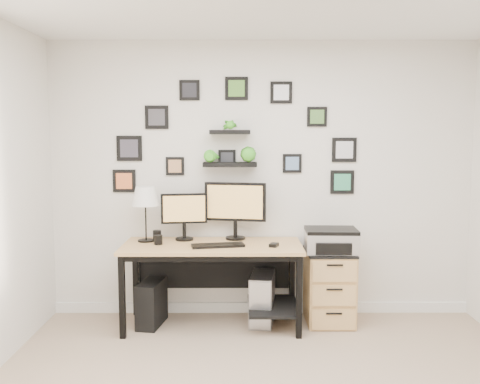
{
  "coord_description": "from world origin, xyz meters",
  "views": [
    {
      "loc": [
        -0.22,
        -3.07,
        1.74
      ],
      "look_at": [
        -0.21,
        1.83,
        1.2
      ],
      "focal_mm": 40.0,
      "sensor_mm": 36.0,
      "label": 1
    }
  ],
  "objects_px": {
    "desk": "(216,257)",
    "printer": "(331,240)",
    "mug": "(158,240)",
    "file_cabinet": "(329,286)",
    "pc_tower_grey": "(262,298)",
    "monitor_left": "(184,213)",
    "pc_tower_black": "(152,303)",
    "monitor_right": "(235,206)",
    "table_lamp": "(145,198)"
  },
  "relations": [
    {
      "from": "desk",
      "to": "printer",
      "type": "height_order",
      "value": "printer"
    },
    {
      "from": "mug",
      "to": "file_cabinet",
      "type": "relative_size",
      "value": 0.13
    },
    {
      "from": "pc_tower_grey",
      "to": "file_cabinet",
      "type": "height_order",
      "value": "file_cabinet"
    },
    {
      "from": "monitor_left",
      "to": "pc_tower_black",
      "type": "relative_size",
      "value": 1.08
    },
    {
      "from": "desk",
      "to": "monitor_left",
      "type": "relative_size",
      "value": 3.66
    },
    {
      "from": "monitor_left",
      "to": "file_cabinet",
      "type": "xyz_separation_m",
      "value": [
        1.34,
        -0.1,
        -0.67
      ]
    },
    {
      "from": "monitor_left",
      "to": "pc_tower_grey",
      "type": "xyz_separation_m",
      "value": [
        0.72,
        -0.12,
        -0.78
      ]
    },
    {
      "from": "monitor_right",
      "to": "file_cabinet",
      "type": "xyz_separation_m",
      "value": [
        0.87,
        -0.14,
        -0.73
      ]
    },
    {
      "from": "table_lamp",
      "to": "printer",
      "type": "height_order",
      "value": "table_lamp"
    },
    {
      "from": "file_cabinet",
      "to": "desk",
      "type": "bearing_deg",
      "value": -176.79
    },
    {
      "from": "table_lamp",
      "to": "desk",
      "type": "bearing_deg",
      "value": -8.93
    },
    {
      "from": "desk",
      "to": "pc_tower_grey",
      "type": "xyz_separation_m",
      "value": [
        0.42,
        0.04,
        -0.4
      ]
    },
    {
      "from": "desk",
      "to": "mug",
      "type": "height_order",
      "value": "mug"
    },
    {
      "from": "desk",
      "to": "mug",
      "type": "bearing_deg",
      "value": -175.79
    },
    {
      "from": "desk",
      "to": "file_cabinet",
      "type": "distance_m",
      "value": 1.08
    },
    {
      "from": "mug",
      "to": "pc_tower_grey",
      "type": "height_order",
      "value": "mug"
    },
    {
      "from": "printer",
      "to": "pc_tower_grey",
      "type": "bearing_deg",
      "value": 177.57
    },
    {
      "from": "desk",
      "to": "pc_tower_grey",
      "type": "height_order",
      "value": "desk"
    },
    {
      "from": "table_lamp",
      "to": "mug",
      "type": "height_order",
      "value": "table_lamp"
    },
    {
      "from": "pc_tower_black",
      "to": "file_cabinet",
      "type": "xyz_separation_m",
      "value": [
        1.63,
        0.07,
        0.13
      ]
    },
    {
      "from": "desk",
      "to": "pc_tower_black",
      "type": "xyz_separation_m",
      "value": [
        -0.59,
        -0.01,
        -0.42
      ]
    },
    {
      "from": "monitor_right",
      "to": "monitor_left",
      "type": "bearing_deg",
      "value": -175.77
    },
    {
      "from": "mug",
      "to": "pc_tower_grey",
      "type": "bearing_deg",
      "value": 5.07
    },
    {
      "from": "mug",
      "to": "printer",
      "type": "distance_m",
      "value": 1.56
    },
    {
      "from": "mug",
      "to": "printer",
      "type": "height_order",
      "value": "printer"
    },
    {
      "from": "desk",
      "to": "monitor_right",
      "type": "xyz_separation_m",
      "value": [
        0.17,
        0.19,
        0.44
      ]
    },
    {
      "from": "monitor_right",
      "to": "printer",
      "type": "bearing_deg",
      "value": -11.46
    },
    {
      "from": "desk",
      "to": "printer",
      "type": "distance_m",
      "value": 1.05
    },
    {
      "from": "pc_tower_black",
      "to": "pc_tower_grey",
      "type": "xyz_separation_m",
      "value": [
        1.01,
        0.06,
        0.02
      ]
    },
    {
      "from": "desk",
      "to": "monitor_left",
      "type": "distance_m",
      "value": 0.51
    },
    {
      "from": "table_lamp",
      "to": "pc_tower_grey",
      "type": "relative_size",
      "value": 1.04
    },
    {
      "from": "table_lamp",
      "to": "pc_tower_grey",
      "type": "bearing_deg",
      "value": -3.06
    },
    {
      "from": "monitor_left",
      "to": "mug",
      "type": "bearing_deg",
      "value": -137.22
    },
    {
      "from": "monitor_left",
      "to": "pc_tower_grey",
      "type": "height_order",
      "value": "monitor_left"
    },
    {
      "from": "monitor_left",
      "to": "pc_tower_grey",
      "type": "distance_m",
      "value": 1.07
    },
    {
      "from": "monitor_right",
      "to": "pc_tower_black",
      "type": "bearing_deg",
      "value": -164.58
    },
    {
      "from": "printer",
      "to": "mug",
      "type": "bearing_deg",
      "value": -177.91
    },
    {
      "from": "mug",
      "to": "pc_tower_black",
      "type": "xyz_separation_m",
      "value": [
        -0.07,
        0.02,
        -0.59
      ]
    },
    {
      "from": "monitor_right",
      "to": "printer",
      "type": "relative_size",
      "value": 1.21
    },
    {
      "from": "monitor_left",
      "to": "printer",
      "type": "xyz_separation_m",
      "value": [
        1.34,
        -0.14,
        -0.23
      ]
    },
    {
      "from": "monitor_left",
      "to": "printer",
      "type": "bearing_deg",
      "value": -6.01
    },
    {
      "from": "pc_tower_black",
      "to": "file_cabinet",
      "type": "distance_m",
      "value": 1.63
    },
    {
      "from": "mug",
      "to": "pc_tower_black",
      "type": "height_order",
      "value": "mug"
    },
    {
      "from": "table_lamp",
      "to": "pc_tower_black",
      "type": "xyz_separation_m",
      "value": [
        0.06,
        -0.12,
        -0.95
      ]
    },
    {
      "from": "printer",
      "to": "pc_tower_black",
      "type": "bearing_deg",
      "value": -178.82
    },
    {
      "from": "table_lamp",
      "to": "printer",
      "type": "bearing_deg",
      "value": -2.82
    },
    {
      "from": "pc_tower_black",
      "to": "file_cabinet",
      "type": "bearing_deg",
      "value": 12.12
    },
    {
      "from": "monitor_right",
      "to": "table_lamp",
      "type": "bearing_deg",
      "value": -173.53
    },
    {
      "from": "mug",
      "to": "pc_tower_black",
      "type": "bearing_deg",
      "value": 162.6
    },
    {
      "from": "pc_tower_grey",
      "to": "printer",
      "type": "distance_m",
      "value": 0.83
    }
  ]
}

